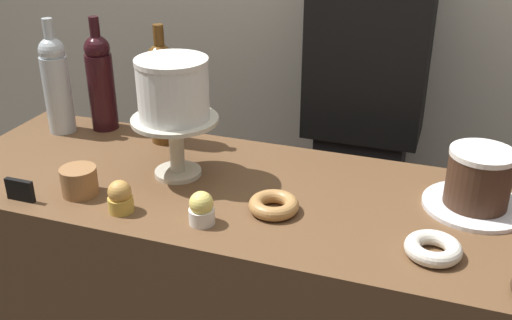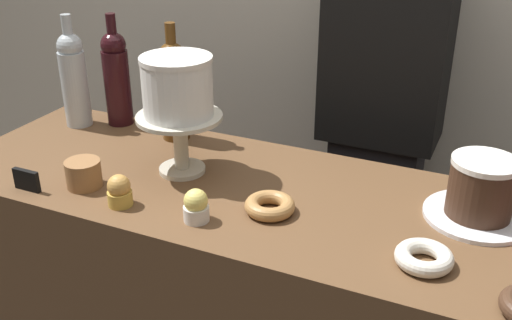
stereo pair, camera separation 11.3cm
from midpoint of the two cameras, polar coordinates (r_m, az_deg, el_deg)
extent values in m
cylinder|color=beige|center=(1.50, -4.91, -0.91)|extent=(0.12, 0.12, 0.01)
cylinder|color=beige|center=(1.47, -5.01, 1.55)|extent=(0.04, 0.04, 0.13)
cylinder|color=beige|center=(1.44, -5.12, 4.07)|extent=(0.21, 0.21, 0.01)
cylinder|color=white|center=(1.42, -5.23, 6.74)|extent=(0.17, 0.17, 0.13)
cylinder|color=white|center=(1.40, -5.35, 9.53)|extent=(0.17, 0.17, 0.01)
cylinder|color=white|center=(1.40, 22.46, -4.98)|extent=(0.23, 0.23, 0.01)
cylinder|color=#3D2619|center=(1.38, 22.90, -2.69)|extent=(0.14, 0.14, 0.12)
cylinder|color=white|center=(1.35, 23.37, -0.26)|extent=(0.14, 0.14, 0.01)
cylinder|color=#5B3814|center=(1.66, -5.85, 5.61)|extent=(0.08, 0.08, 0.22)
sphere|color=#5B3814|center=(1.62, -6.05, 9.84)|extent=(0.07, 0.07, 0.07)
cylinder|color=#5B3814|center=(1.61, -6.14, 11.58)|extent=(0.03, 0.03, 0.08)
cylinder|color=#B2BCC1|center=(1.81, -15.14, 6.53)|extent=(0.08, 0.08, 0.22)
sphere|color=#B2BCC1|center=(1.77, -15.61, 10.41)|extent=(0.07, 0.07, 0.07)
cylinder|color=#B2BCC1|center=(1.76, -15.81, 12.00)|extent=(0.03, 0.03, 0.08)
cylinder|color=black|center=(1.79, -11.29, 6.75)|extent=(0.08, 0.08, 0.22)
sphere|color=black|center=(1.75, -11.65, 10.68)|extent=(0.07, 0.07, 0.07)
cylinder|color=black|center=(1.74, -11.80, 12.29)|extent=(0.03, 0.03, 0.08)
cylinder|color=gold|center=(1.36, -10.53, -3.65)|extent=(0.06, 0.06, 0.03)
sphere|color=#CC9347|center=(1.35, -10.64, -2.49)|extent=(0.05, 0.05, 0.05)
cylinder|color=white|center=(1.29, -3.21, -5.16)|extent=(0.06, 0.06, 0.03)
sphere|color=#EFDB6B|center=(1.27, -3.24, -3.94)|extent=(0.05, 0.05, 0.05)
torus|color=#B27F47|center=(1.32, 3.78, -4.43)|extent=(0.11, 0.11, 0.03)
torus|color=silver|center=(1.21, 18.35, -8.87)|extent=(0.11, 0.11, 0.03)
cylinder|color=olive|center=(1.47, -13.90, -2.28)|extent=(0.08, 0.08, 0.01)
cylinder|color=olive|center=(1.46, -13.94, -1.90)|extent=(0.08, 0.08, 0.01)
cylinder|color=olive|center=(1.46, -13.99, -1.52)|extent=(0.08, 0.08, 0.01)
cylinder|color=olive|center=(1.45, -14.03, -1.13)|extent=(0.08, 0.08, 0.01)
cylinder|color=olive|center=(1.45, -14.08, -0.74)|extent=(0.08, 0.08, 0.01)
cylinder|color=olive|center=(1.44, -14.13, -0.35)|extent=(0.08, 0.08, 0.01)
cube|color=black|center=(1.48, -19.02, -1.87)|extent=(0.07, 0.01, 0.05)
cube|color=black|center=(2.16, 12.12, -8.23)|extent=(0.28, 0.18, 0.85)
cube|color=black|center=(1.87, 14.11, 9.95)|extent=(0.36, 0.22, 0.55)
camera|label=1|loc=(0.06, -87.65, 1.13)|focal=41.97mm
camera|label=2|loc=(0.06, 92.35, -1.13)|focal=41.97mm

